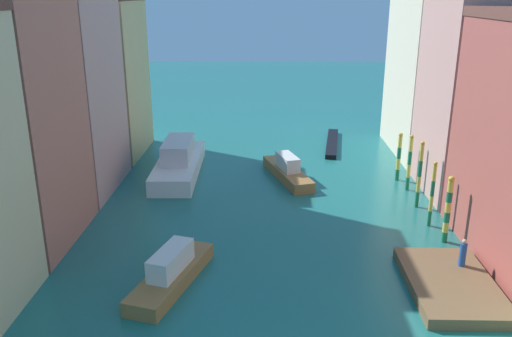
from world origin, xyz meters
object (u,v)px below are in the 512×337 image
Objects in this scene: mooring_pole_0 at (448,209)px; waterfront_dock at (451,284)px; person_on_dock at (463,253)px; mooring_pole_4 at (399,156)px; mooring_pole_2 at (420,174)px; mooring_pole_1 at (432,194)px; vaporetto_white at (179,162)px; gondola_black at (332,143)px; motorboat_1 at (171,272)px; motorboat_0 at (287,171)px; mooring_pole_3 at (409,162)px.

waterfront_dock is at bearing -104.25° from mooring_pole_0.
person_on_dock is 15.40m from mooring_pole_4.
mooring_pole_2 is at bearing 92.61° from mooring_pole_0.
mooring_pole_1 is at bearing 89.10° from person_on_dock.
gondola_black is (14.03, 9.16, -0.85)m from vaporetto_white.
motorboat_1 is (2.53, -17.81, -0.36)m from vaporetto_white.
mooring_pole_4 is at bearing -1.18° from motorboat_0.
mooring_pole_1 is at bearing 26.10° from motorboat_1.
motorboat_1 is at bearing -137.94° from mooring_pole_3.
person_on_dock is at bearing -42.26° from vaporetto_white.
person_on_dock is at bearing -91.33° from mooring_pole_3.
waterfront_dock is 24.89m from vaporetto_white.
mooring_pole_0 is (0.39, 4.07, 0.90)m from person_on_dock.
motorboat_0 is (-7.96, 17.07, 0.39)m from waterfront_dock.
mooring_pole_3 is 21.54m from motorboat_1.
mooring_pole_1 is 17.61m from motorboat_1.
waterfront_dock is 11.43m from mooring_pole_2.
mooring_pole_0 reaches higher than waterfront_dock.
vaporetto_white is (-18.56, 12.44, -1.15)m from mooring_pole_0.
person_on_dock is 26.03m from gondola_black.
waterfront_dock is 2.09m from person_on_dock.
mooring_pole_4 reaches higher than motorboat_0.
vaporetto_white is at bearing 151.08° from mooring_pole_1.
vaporetto_white is (-18.48, 3.42, -1.22)m from mooring_pole_3.
gondola_black is (-4.19, 10.30, -1.85)m from mooring_pole_4.
mooring_pole_2 is at bearing 89.46° from mooring_pole_1.
mooring_pole_3 reaches higher than mooring_pole_4.
mooring_pole_2 reaches higher than waterfront_dock.
vaporetto_white is at bearing 169.52° from mooring_pole_3.
waterfront_dock is at bearing -95.22° from mooring_pole_3.
mooring_pole_0 is at bearing -88.25° from mooring_pole_4.
mooring_pole_4 is (-0.26, 2.28, -0.22)m from mooring_pole_3.
mooring_pole_1 is at bearing -77.57° from gondola_black.
mooring_pole_1 is 1.11× the size of mooring_pole_4.
waterfront_dock is 0.97× the size of motorboat_1.
person_on_dock is at bearing -90.90° from mooring_pole_1.
mooring_pole_0 is 0.59× the size of motorboat_1.
mooring_pole_3 reaches higher than motorboat_1.
gondola_black is at bearing 102.43° from mooring_pole_1.
mooring_pole_3 reaches higher than vaporetto_white.
mooring_pole_1 is at bearing -89.61° from mooring_pole_4.
mooring_pole_2 reaches higher than vaporetto_white.
mooring_pole_2 is 0.43× the size of vaporetto_white.
motorboat_0 is at bearing 134.81° from mooring_pole_1.
mooring_pole_2 is at bearing -33.00° from motorboat_0.
mooring_pole_0 is at bearing 84.59° from person_on_dock.
mooring_pole_1 is 19.83m from gondola_black.
waterfront_dock is 4.55× the size of person_on_dock.
mooring_pole_0 is at bearing 75.75° from waterfront_dock.
mooring_pole_1 is at bearing -90.54° from mooring_pole_2.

